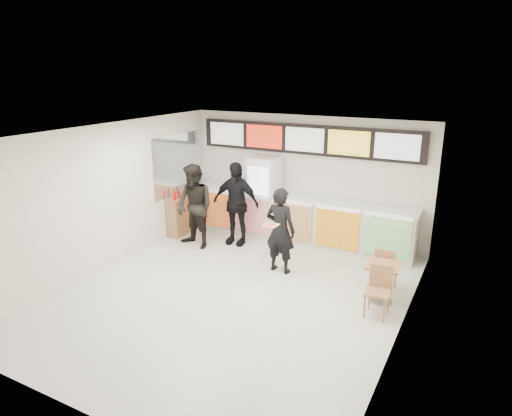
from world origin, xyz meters
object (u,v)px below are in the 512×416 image
Objects in this scene: cafe_table at (382,276)px; customer_mid at (236,203)px; service_counter at (298,219)px; condiment_ledge at (181,215)px; customer_main at (280,230)px; customer_left at (195,207)px; drinks_fridge at (264,197)px.

customer_mid is at bearing 155.77° from cafe_table.
customer_mid is (-1.27, -0.79, 0.42)m from service_counter.
customer_mid is at bearing 3.34° from condiment_ledge.
customer_left is (-2.32, 0.30, 0.09)m from customer_main.
drinks_fridge is at bearing 25.37° from condiment_ledge.
drinks_fridge is 1.77× the size of condiment_ledge.
drinks_fridge is (-0.93, 0.02, 0.43)m from service_counter.
service_counter is at bearing 134.93° from cafe_table.
cafe_table is (3.43, -2.09, -0.50)m from drinks_fridge.
drinks_fridge is 1.80m from customer_left.
cafe_table is 1.33× the size of condiment_ledge.
customer_main is (1.27, -1.76, -0.11)m from drinks_fridge.
customer_main is at bearing -54.14° from drinks_fridge.
customer_mid is at bearing -148.22° from service_counter.
service_counter reaches higher than condiment_ledge.
condiment_ledge is (-0.83, 0.56, -0.50)m from customer_left.
customer_left is 1.75× the size of condiment_ledge.
drinks_fridge is 4.05m from cafe_table.
customer_main is at bearing -79.10° from service_counter.
customer_main is at bearing -34.36° from customer_mid.
customer_main is 1.87m from customer_mid.
service_counter is 1.80m from customer_main.
customer_left is 0.97m from customer_mid.
service_counter is 4.91× the size of condiment_ledge.
service_counter reaches higher than cafe_table.
customer_mid is at bearing -26.66° from customer_main.
cafe_table is (2.50, -2.07, -0.07)m from service_counter.
customer_left is at bearing -34.05° from condiment_ledge.
service_counter is at bearing 49.36° from customer_left.
customer_mid reaches higher than customer_main.
drinks_fridge is 2.17m from customer_main.
drinks_fridge reaches higher than cafe_table.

